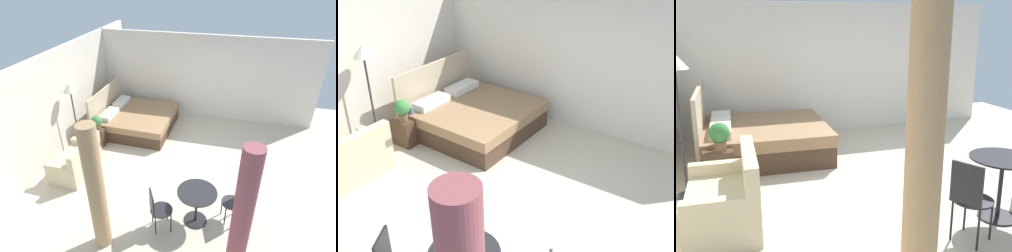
% 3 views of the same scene
% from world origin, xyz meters
% --- Properties ---
extents(ground_plane, '(8.60, 9.67, 0.02)m').
position_xyz_m(ground_plane, '(0.00, 0.00, -0.01)').
color(ground_plane, beige).
extents(wall_back, '(8.60, 0.12, 2.63)m').
position_xyz_m(wall_back, '(0.00, 3.34, 1.32)').
color(wall_back, silver).
rests_on(wall_back, ground).
extents(wall_right, '(0.12, 6.67, 2.63)m').
position_xyz_m(wall_right, '(2.80, 0.00, 1.32)').
color(wall_right, silver).
rests_on(wall_right, ground).
extents(bed, '(2.10, 2.13, 1.20)m').
position_xyz_m(bed, '(1.47, 1.84, 0.30)').
color(bed, '#473323').
rests_on(bed, ground).
extents(couch, '(1.24, 0.80, 0.86)m').
position_xyz_m(couch, '(-0.87, 2.47, 0.29)').
color(couch, beige).
rests_on(couch, ground).
extents(nightstand, '(0.43, 0.42, 0.49)m').
position_xyz_m(nightstand, '(0.44, 2.54, 0.25)').
color(nightstand, '#473323').
rests_on(nightstand, ground).
extents(potted_plant, '(0.28, 0.28, 0.41)m').
position_xyz_m(potted_plant, '(0.34, 2.50, 0.73)').
color(potted_plant, brown).
rests_on(potted_plant, nightstand).
extents(vase, '(0.10, 0.10, 0.18)m').
position_xyz_m(vase, '(0.56, 2.53, 0.59)').
color(vase, slate).
rests_on(vase, nightstand).
extents(floor_lamp, '(0.34, 0.34, 1.88)m').
position_xyz_m(floor_lamp, '(0.07, 2.96, 1.59)').
color(floor_lamp, '#2D2D33').
rests_on(floor_lamp, ground).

